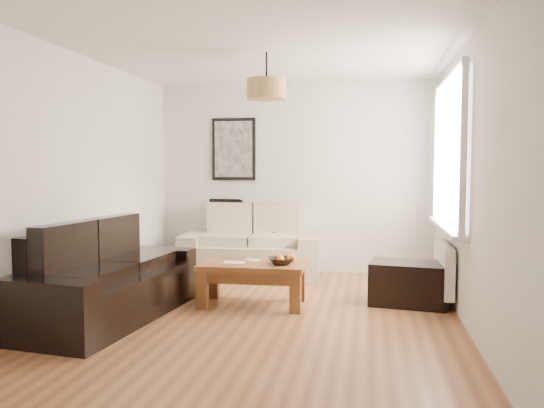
% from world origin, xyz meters
% --- Properties ---
extents(floor, '(4.50, 4.50, 0.00)m').
position_xyz_m(floor, '(0.00, 0.00, 0.00)').
color(floor, brown).
rests_on(floor, ground).
extents(ceiling, '(3.80, 4.50, 0.00)m').
position_xyz_m(ceiling, '(0.00, 0.00, 2.60)').
color(ceiling, white).
rests_on(ceiling, floor).
extents(wall_back, '(3.80, 0.04, 2.60)m').
position_xyz_m(wall_back, '(0.00, 2.25, 1.30)').
color(wall_back, silver).
rests_on(wall_back, floor).
extents(wall_front, '(3.80, 0.04, 2.60)m').
position_xyz_m(wall_front, '(0.00, -2.25, 1.30)').
color(wall_front, silver).
rests_on(wall_front, floor).
extents(wall_left, '(0.04, 4.50, 2.60)m').
position_xyz_m(wall_left, '(-1.90, 0.00, 1.30)').
color(wall_left, silver).
rests_on(wall_left, floor).
extents(wall_right, '(0.04, 4.50, 2.60)m').
position_xyz_m(wall_right, '(1.90, 0.00, 1.30)').
color(wall_right, silver).
rests_on(wall_right, floor).
extents(window_bay, '(0.14, 1.90, 1.60)m').
position_xyz_m(window_bay, '(1.86, 0.80, 1.60)').
color(window_bay, white).
rests_on(window_bay, wall_right).
extents(radiator, '(0.10, 0.90, 0.52)m').
position_xyz_m(radiator, '(1.82, 0.80, 0.38)').
color(radiator, white).
rests_on(radiator, wall_right).
extents(poster, '(0.62, 0.04, 0.87)m').
position_xyz_m(poster, '(-0.85, 2.22, 1.70)').
color(poster, black).
rests_on(poster, wall_back).
extents(pendant_shade, '(0.40, 0.40, 0.20)m').
position_xyz_m(pendant_shade, '(0.00, 0.30, 2.23)').
color(pendant_shade, tan).
rests_on(pendant_shade, ceiling).
extents(loveseat_cream, '(1.87, 1.11, 0.89)m').
position_xyz_m(loveseat_cream, '(-0.49, 1.78, 0.45)').
color(loveseat_cream, '#B9AE95').
rests_on(loveseat_cream, floor).
extents(sofa_leather, '(1.16, 2.06, 0.85)m').
position_xyz_m(sofa_leather, '(-1.43, -0.37, 0.43)').
color(sofa_leather, black).
rests_on(sofa_leather, floor).
extents(coffee_table, '(1.11, 0.63, 0.45)m').
position_xyz_m(coffee_table, '(-0.16, 0.35, 0.22)').
color(coffee_table, brown).
rests_on(coffee_table, floor).
extents(ottoman, '(0.85, 0.61, 0.45)m').
position_xyz_m(ottoman, '(1.45, 0.68, 0.22)').
color(ottoman, black).
rests_on(ottoman, floor).
extents(cushion_left, '(0.46, 0.19, 0.45)m').
position_xyz_m(cushion_left, '(-0.92, 2.00, 0.78)').
color(cushion_left, black).
rests_on(cushion_left, loveseat_cream).
extents(cushion_right, '(0.38, 0.17, 0.37)m').
position_xyz_m(cushion_right, '(-0.07, 2.00, 0.74)').
color(cushion_right, black).
rests_on(cushion_right, loveseat_cream).
extents(fruit_bowl, '(0.34, 0.34, 0.07)m').
position_xyz_m(fruit_bowl, '(0.14, 0.34, 0.48)').
color(fruit_bowl, black).
rests_on(fruit_bowl, coffee_table).
extents(orange_a, '(0.10, 0.10, 0.08)m').
position_xyz_m(orange_a, '(0.12, 0.41, 0.49)').
color(orange_a, orange).
rests_on(orange_a, fruit_bowl).
extents(orange_b, '(0.11, 0.11, 0.09)m').
position_xyz_m(orange_b, '(0.23, 0.48, 0.49)').
color(orange_b, orange).
rests_on(orange_b, fruit_bowl).
extents(orange_c, '(0.08, 0.08, 0.08)m').
position_xyz_m(orange_c, '(0.12, 0.44, 0.49)').
color(orange_c, orange).
rests_on(orange_c, fruit_bowl).
extents(papers, '(0.23, 0.18, 0.01)m').
position_xyz_m(papers, '(-0.35, 0.32, 0.45)').
color(papers, beige).
rests_on(papers, coffee_table).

